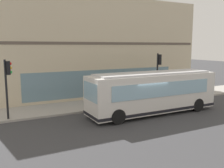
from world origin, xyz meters
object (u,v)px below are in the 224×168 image
pedestrian_by_light_pole (190,83)px  traffic_light_near_corner (158,68)px  fire_hydrant (96,96)px  newspaper_vending_box (160,91)px  pedestrian_walking_along_curb (122,88)px  traffic_light_down_block (8,78)px  city_bus_nearside (153,93)px  pedestrian_near_building_entrance (175,84)px

pedestrian_by_light_pole → traffic_light_near_corner: bearing=106.0°
fire_hydrant → newspaper_vending_box: 6.53m
pedestrian_walking_along_curb → traffic_light_down_block: bearing=103.1°
city_bus_nearside → newspaper_vending_box: size_ratio=11.17×
fire_hydrant → pedestrian_near_building_entrance: (-0.12, -9.01, 0.53)m
traffic_light_near_corner → fire_hydrant: 6.10m
pedestrian_by_light_pole → newspaper_vending_box: bearing=89.9°
pedestrian_walking_along_curb → pedestrian_near_building_entrance: size_ratio=1.09×
traffic_light_down_block → city_bus_nearside: bearing=-106.3°
pedestrian_walking_along_curb → pedestrian_near_building_entrance: 6.50m
traffic_light_near_corner → city_bus_nearside: bearing=136.8°
traffic_light_down_block → fire_hydrant: 8.17m
pedestrian_walking_along_curb → pedestrian_by_light_pole: bearing=-95.4°
city_bus_nearside → traffic_light_near_corner: bearing=-43.2°
fire_hydrant → traffic_light_down_block: bearing=109.1°
pedestrian_walking_along_curb → pedestrian_by_light_pole: size_ratio=1.02×
traffic_light_near_corner → pedestrian_near_building_entrance: bearing=-59.5°
city_bus_nearside → traffic_light_down_block: bearing=73.7°
traffic_light_near_corner → fire_hydrant: traffic_light_near_corner is taller
city_bus_nearside → pedestrian_near_building_entrance: city_bus_nearside is taller
pedestrian_near_building_entrance → traffic_light_down_block: bearing=98.4°
traffic_light_near_corner → fire_hydrant: bearing=62.9°
pedestrian_near_building_entrance → fire_hydrant: bearing=89.3°
traffic_light_near_corner → newspaper_vending_box: bearing=-44.6°
traffic_light_down_block → pedestrian_walking_along_curb: traffic_light_down_block is taller
fire_hydrant → pedestrian_by_light_pole: (-0.98, -10.29, 0.61)m
traffic_light_down_block → fire_hydrant: size_ratio=5.34×
pedestrian_near_building_entrance → pedestrian_walking_along_curb: bearing=91.1°
pedestrian_walking_along_curb → pedestrian_by_light_pole: (-0.73, -7.78, -0.02)m
newspaper_vending_box → city_bus_nearside: bearing=136.3°
traffic_light_near_corner → pedestrian_near_building_entrance: (2.40, -4.08, -2.02)m
traffic_light_near_corner → pedestrian_by_light_pole: bearing=-74.0°
traffic_light_down_block → newspaper_vending_box: 14.11m
pedestrian_walking_along_curb → fire_hydrant: bearing=84.4°
traffic_light_near_corner → traffic_light_down_block: traffic_light_near_corner is taller
newspaper_vending_box → pedestrian_walking_along_curb: bearing=79.6°
city_bus_nearside → newspaper_vending_box: bearing=-43.7°
pedestrian_near_building_entrance → pedestrian_by_light_pole: pedestrian_by_light_pole is taller
traffic_light_near_corner → fire_hydrant: size_ratio=5.66×
traffic_light_down_block → newspaper_vending_box: traffic_light_down_block is taller
traffic_light_down_block → pedestrian_by_light_pole: traffic_light_down_block is taller
city_bus_nearside → traffic_light_down_block: size_ratio=2.54×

